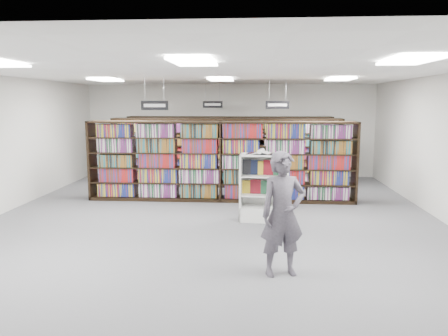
# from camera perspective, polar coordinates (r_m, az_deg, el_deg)

# --- Properties ---
(floor) EXTENTS (12.00, 12.00, 0.00)m
(floor) POSITION_cam_1_polar(r_m,az_deg,el_deg) (9.71, -1.33, -6.86)
(floor) COLOR #4E4E53
(floor) RESTS_ON ground
(ceiling) EXTENTS (10.00, 12.00, 0.10)m
(ceiling) POSITION_cam_1_polar(r_m,az_deg,el_deg) (9.38, -1.40, 12.33)
(ceiling) COLOR white
(ceiling) RESTS_ON wall_back
(wall_back) EXTENTS (10.00, 0.10, 3.20)m
(wall_back) POSITION_cam_1_polar(r_m,az_deg,el_deg) (15.38, 0.75, 4.93)
(wall_back) COLOR silver
(wall_back) RESTS_ON ground
(wall_front) EXTENTS (10.00, 0.10, 3.20)m
(wall_front) POSITION_cam_1_polar(r_m,az_deg,el_deg) (3.57, -10.53, -7.67)
(wall_front) COLOR silver
(wall_front) RESTS_ON ground
(bookshelf_row_near) EXTENTS (7.00, 0.60, 2.10)m
(bookshelf_row_near) POSITION_cam_1_polar(r_m,az_deg,el_deg) (11.46, -0.41, 0.89)
(bookshelf_row_near) COLOR black
(bookshelf_row_near) RESTS_ON floor
(bookshelf_row_mid) EXTENTS (7.00, 0.60, 2.10)m
(bookshelf_row_mid) POSITION_cam_1_polar(r_m,az_deg,el_deg) (13.44, 0.25, 2.03)
(bookshelf_row_mid) COLOR black
(bookshelf_row_mid) RESTS_ON floor
(bookshelf_row_far) EXTENTS (7.00, 0.60, 2.10)m
(bookshelf_row_far) POSITION_cam_1_polar(r_m,az_deg,el_deg) (15.12, 0.68, 2.77)
(bookshelf_row_far) COLOR black
(bookshelf_row_far) RESTS_ON floor
(aisle_sign_left) EXTENTS (0.65, 0.02, 0.80)m
(aisle_sign_left) POSITION_cam_1_polar(r_m,az_deg,el_deg) (10.59, -9.05, 8.18)
(aisle_sign_left) COLOR #B2B2B7
(aisle_sign_left) RESTS_ON ceiling
(aisle_sign_right) EXTENTS (0.65, 0.02, 0.80)m
(aisle_sign_right) POSITION_cam_1_polar(r_m,az_deg,el_deg) (12.33, 6.99, 8.28)
(aisle_sign_right) COLOR #B2B2B7
(aisle_sign_right) RESTS_ON ceiling
(aisle_sign_center) EXTENTS (0.65, 0.02, 0.80)m
(aisle_sign_center) POSITION_cam_1_polar(r_m,az_deg,el_deg) (14.38, -1.49, 8.38)
(aisle_sign_center) COLOR #B2B2B7
(aisle_sign_center) RESTS_ON ceiling
(troffer_front_center) EXTENTS (0.60, 1.20, 0.04)m
(troffer_front_center) POSITION_cam_1_polar(r_m,az_deg,el_deg) (6.40, -4.01, 13.68)
(troffer_front_center) COLOR white
(troffer_front_center) RESTS_ON ceiling
(troffer_front_right) EXTENTS (0.60, 1.20, 0.04)m
(troffer_front_right) POSITION_cam_1_polar(r_m,az_deg,el_deg) (6.69, 23.09, 12.81)
(troffer_front_right) COLOR white
(troffer_front_right) RESTS_ON ceiling
(troffer_back_left) EXTENTS (0.60, 1.20, 0.04)m
(troffer_back_left) POSITION_cam_1_polar(r_m,az_deg,el_deg) (11.98, -15.16, 11.05)
(troffer_back_left) COLOR white
(troffer_back_left) RESTS_ON ceiling
(troffer_back_center) EXTENTS (0.60, 1.20, 0.04)m
(troffer_back_center) POSITION_cam_1_polar(r_m,az_deg,el_deg) (11.37, -0.42, 11.49)
(troffer_back_center) COLOR white
(troffer_back_center) RESTS_ON ceiling
(troffer_back_right) EXTENTS (0.60, 1.20, 0.04)m
(troffer_back_right) POSITION_cam_1_polar(r_m,az_deg,el_deg) (11.53, 14.91, 11.16)
(troffer_back_right) COLOR white
(troffer_back_right) RESTS_ON ceiling
(endcap_display) EXTENTS (1.08, 0.59, 1.47)m
(endcap_display) POSITION_cam_1_polar(r_m,az_deg,el_deg) (9.67, 5.25, -3.93)
(endcap_display) COLOR white
(endcap_display) RESTS_ON floor
(open_book) EXTENTS (0.70, 0.51, 0.13)m
(open_book) POSITION_cam_1_polar(r_m,az_deg,el_deg) (9.50, 4.92, 2.01)
(open_book) COLOR black
(open_book) RESTS_ON endcap_display
(shopper) EXTENTS (0.79, 0.63, 1.88)m
(shopper) POSITION_cam_1_polar(r_m,az_deg,el_deg) (6.59, 7.67, -5.99)
(shopper) COLOR #524D58
(shopper) RESTS_ON floor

